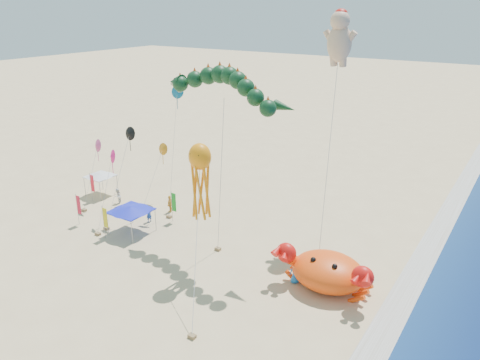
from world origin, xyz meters
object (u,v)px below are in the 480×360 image
object	(u,v)px
canopy_blue	(131,209)
canopy_white	(100,174)
crab_inflatable	(328,271)
dragon_kite	(222,91)
octopus_kite	(200,176)
cherub_kite	(340,37)

from	to	relation	value
canopy_blue	canopy_white	bearing A→B (deg)	153.34
crab_inflatable	canopy_blue	world-z (taller)	crab_inflatable
dragon_kite	octopus_kite	size ratio (longest dim) A/B	1.42
canopy_blue	crab_inflatable	bearing A→B (deg)	4.19
octopus_kite	cherub_kite	bearing A→B (deg)	66.26
crab_inflatable	canopy_blue	bearing A→B (deg)	-175.81
crab_inflatable	cherub_kite	world-z (taller)	cherub_kite
crab_inflatable	cherub_kite	xyz separation A→B (m)	(-3.93, 9.06, 16.22)
dragon_kite	octopus_kite	xyz separation A→B (m)	(1.10, -4.53, -5.60)
dragon_kite	octopus_kite	world-z (taller)	dragon_kite
cherub_kite	canopy_white	xyz separation A→B (m)	(-24.78, -5.59, -15.24)
crab_inflatable	cherub_kite	bearing A→B (deg)	113.46
cherub_kite	crab_inflatable	bearing A→B (deg)	-66.54
cherub_kite	dragon_kite	bearing A→B (deg)	-130.06
crab_inflatable	octopus_kite	bearing A→B (deg)	-161.21
crab_inflatable	canopy_blue	size ratio (longest dim) A/B	2.06
octopus_kite	crab_inflatable	bearing A→B (deg)	18.79
crab_inflatable	dragon_kite	bearing A→B (deg)	172.56
cherub_kite	canopy_blue	xyz separation A→B (m)	(-15.08, -10.46, -15.24)
cherub_kite	canopy_white	bearing A→B (deg)	-167.29
octopus_kite	dragon_kite	bearing A→B (deg)	103.62
dragon_kite	cherub_kite	bearing A→B (deg)	49.94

